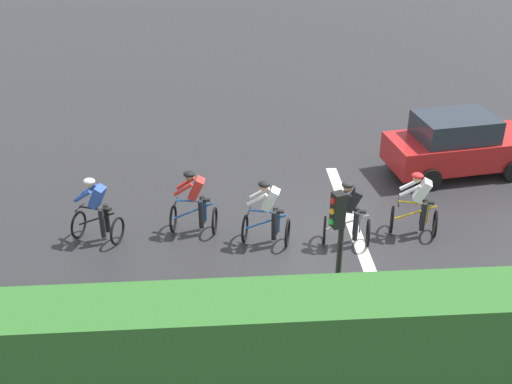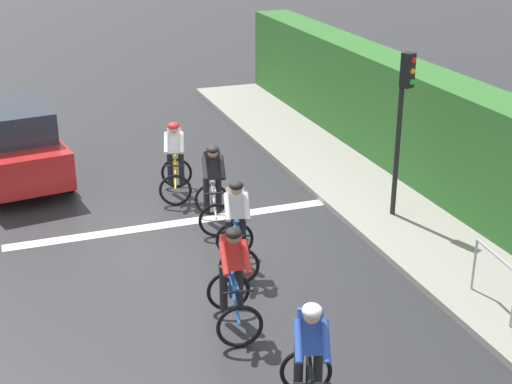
% 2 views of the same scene
% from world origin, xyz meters
% --- Properties ---
extents(ground_plane, '(80.00, 80.00, 0.00)m').
position_xyz_m(ground_plane, '(0.00, 0.00, 0.00)').
color(ground_plane, '#28282B').
extents(sidewalk_kerb, '(2.80, 25.16, 0.12)m').
position_xyz_m(sidewalk_kerb, '(-4.29, 2.00, 0.06)').
color(sidewalk_kerb, gray).
rests_on(sidewalk_kerb, ground).
extents(hedge_wall, '(1.10, 25.16, 2.49)m').
position_xyz_m(hedge_wall, '(-5.49, 2.00, 1.24)').
color(hedge_wall, '#2D6628').
rests_on(hedge_wall, ground).
extents(road_marking_stop_line, '(7.00, 0.30, 0.01)m').
position_xyz_m(road_marking_stop_line, '(0.00, -0.80, 0.00)').
color(road_marking_stop_line, silver).
rests_on(road_marking_stop_line, ground).
extents(cyclist_lead, '(1.00, 1.24, 1.66)m').
position_xyz_m(cyclist_lead, '(0.10, 5.38, 0.80)').
color(cyclist_lead, black).
rests_on(cyclist_lead, ground).
extents(cyclist_second, '(0.84, 1.17, 1.66)m').
position_xyz_m(cyclist_second, '(0.32, 3.10, 0.80)').
color(cyclist_second, black).
rests_on(cyclist_second, ground).
extents(cyclist_mid, '(0.92, 1.21, 1.66)m').
position_xyz_m(cyclist_mid, '(-0.30, 1.39, 0.80)').
color(cyclist_mid, black).
rests_on(cyclist_mid, ground).
extents(cyclist_fourth, '(0.88, 1.19, 1.66)m').
position_xyz_m(cyclist_fourth, '(-0.46, -0.50, 0.80)').
color(cyclist_fourth, black).
rests_on(cyclist_fourth, ground).
extents(cyclist_trailing, '(0.94, 1.22, 1.66)m').
position_xyz_m(cyclist_trailing, '(-0.13, -2.21, 0.80)').
color(cyclist_trailing, black).
rests_on(cyclist_trailing, ground).
extents(car_red, '(2.33, 4.30, 1.76)m').
position_xyz_m(car_red, '(3.03, -4.32, 0.87)').
color(car_red, '#B21E1E').
rests_on(car_red, ground).
extents(traffic_light_near_crossing, '(0.26, 0.30, 3.34)m').
position_xyz_m(traffic_light_near_crossing, '(-3.89, 0.50, 2.22)').
color(traffic_light_near_crossing, black).
rests_on(traffic_light_near_crossing, ground).
extents(pedestrian_railing_kerbside, '(0.42, 3.45, 1.03)m').
position_xyz_m(pedestrian_railing_kerbside, '(-3.39, 5.23, 0.79)').
color(pedestrian_railing_kerbside, '#999EA3').
rests_on(pedestrian_railing_kerbside, ground).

